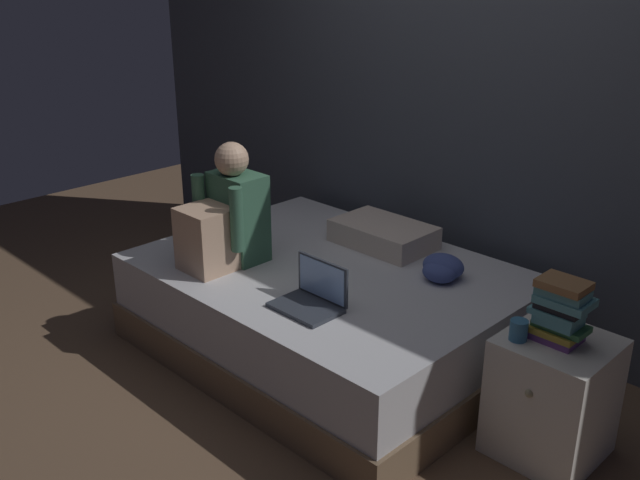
{
  "coord_description": "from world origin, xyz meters",
  "views": [
    {
      "loc": [
        2.24,
        -2.21,
        2.05
      ],
      "look_at": [
        -0.06,
        0.1,
        0.75
      ],
      "focal_mm": 40.09,
      "sensor_mm": 36.0,
      "label": 1
    }
  ],
  "objects_px": {
    "laptop": "(312,296)",
    "nightstand": "(552,397)",
    "pillow": "(383,234)",
    "book_stack": "(561,311)",
    "bed": "(328,310)",
    "clothes_pile": "(441,268)",
    "person_sitting": "(225,219)",
    "mug": "(519,330)"
  },
  "relations": [
    {
      "from": "mug",
      "to": "clothes_pile",
      "type": "height_order",
      "value": "mug"
    },
    {
      "from": "nightstand",
      "to": "pillow",
      "type": "relative_size",
      "value": 0.99
    },
    {
      "from": "pillow",
      "to": "clothes_pile",
      "type": "xyz_separation_m",
      "value": [
        0.5,
        -0.13,
        -0.01
      ]
    },
    {
      "from": "clothes_pile",
      "to": "person_sitting",
      "type": "bearing_deg",
      "value": -145.07
    },
    {
      "from": "person_sitting",
      "to": "laptop",
      "type": "relative_size",
      "value": 2.05
    },
    {
      "from": "person_sitting",
      "to": "laptop",
      "type": "bearing_deg",
      "value": -3.92
    },
    {
      "from": "nightstand",
      "to": "person_sitting",
      "type": "relative_size",
      "value": 0.85
    },
    {
      "from": "nightstand",
      "to": "clothes_pile",
      "type": "bearing_deg",
      "value": 161.75
    },
    {
      "from": "bed",
      "to": "clothes_pile",
      "type": "xyz_separation_m",
      "value": [
        0.5,
        0.32,
        0.31
      ]
    },
    {
      "from": "bed",
      "to": "person_sitting",
      "type": "bearing_deg",
      "value": -142.08
    },
    {
      "from": "laptop",
      "to": "pillow",
      "type": "distance_m",
      "value": 0.88
    },
    {
      "from": "pillow",
      "to": "book_stack",
      "type": "height_order",
      "value": "book_stack"
    },
    {
      "from": "mug",
      "to": "clothes_pile",
      "type": "distance_m",
      "value": 0.77
    },
    {
      "from": "nightstand",
      "to": "laptop",
      "type": "relative_size",
      "value": 1.74
    },
    {
      "from": "bed",
      "to": "book_stack",
      "type": "relative_size",
      "value": 7.09
    },
    {
      "from": "laptop",
      "to": "clothes_pile",
      "type": "distance_m",
      "value": 0.74
    },
    {
      "from": "book_stack",
      "to": "pillow",
      "type": "bearing_deg",
      "value": 162.34
    },
    {
      "from": "pillow",
      "to": "clothes_pile",
      "type": "distance_m",
      "value": 0.52
    },
    {
      "from": "person_sitting",
      "to": "clothes_pile",
      "type": "height_order",
      "value": "person_sitting"
    },
    {
      "from": "mug",
      "to": "person_sitting",
      "type": "bearing_deg",
      "value": -170.31
    },
    {
      "from": "pillow",
      "to": "book_stack",
      "type": "distance_m",
      "value": 1.36
    },
    {
      "from": "bed",
      "to": "clothes_pile",
      "type": "relative_size",
      "value": 8.03
    },
    {
      "from": "bed",
      "to": "mug",
      "type": "relative_size",
      "value": 22.22
    },
    {
      "from": "pillow",
      "to": "clothes_pile",
      "type": "bearing_deg",
      "value": -14.74
    },
    {
      "from": "person_sitting",
      "to": "pillow",
      "type": "bearing_deg",
      "value": 61.05
    },
    {
      "from": "person_sitting",
      "to": "pillow",
      "type": "relative_size",
      "value": 1.17
    },
    {
      "from": "person_sitting",
      "to": "bed",
      "type": "bearing_deg",
      "value": 37.92
    },
    {
      "from": "bed",
      "to": "person_sitting",
      "type": "xyz_separation_m",
      "value": [
        -0.43,
        -0.34,
        0.51
      ]
    },
    {
      "from": "person_sitting",
      "to": "nightstand",
      "type": "bearing_deg",
      "value": 12.79
    },
    {
      "from": "book_stack",
      "to": "clothes_pile",
      "type": "height_order",
      "value": "book_stack"
    },
    {
      "from": "nightstand",
      "to": "pillow",
      "type": "xyz_separation_m",
      "value": [
        -1.3,
        0.39,
        0.29
      ]
    },
    {
      "from": "book_stack",
      "to": "bed",
      "type": "bearing_deg",
      "value": -178.26
    },
    {
      "from": "mug",
      "to": "nightstand",
      "type": "bearing_deg",
      "value": 42.69
    },
    {
      "from": "laptop",
      "to": "book_stack",
      "type": "distance_m",
      "value": 1.11
    },
    {
      "from": "person_sitting",
      "to": "clothes_pile",
      "type": "bearing_deg",
      "value": 34.93
    },
    {
      "from": "person_sitting",
      "to": "pillow",
      "type": "distance_m",
      "value": 0.92
    },
    {
      "from": "nightstand",
      "to": "pillow",
      "type": "distance_m",
      "value": 1.39
    },
    {
      "from": "person_sitting",
      "to": "mug",
      "type": "bearing_deg",
      "value": 9.69
    },
    {
      "from": "nightstand",
      "to": "book_stack",
      "type": "distance_m",
      "value": 0.42
    },
    {
      "from": "laptop",
      "to": "nightstand",
      "type": "bearing_deg",
      "value": 23.29
    },
    {
      "from": "bed",
      "to": "person_sitting",
      "type": "relative_size",
      "value": 3.05
    },
    {
      "from": "book_stack",
      "to": "mug",
      "type": "distance_m",
      "value": 0.19
    }
  ]
}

